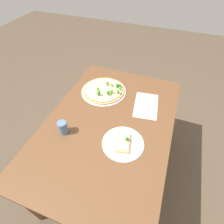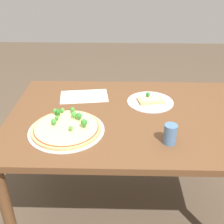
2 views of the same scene
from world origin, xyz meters
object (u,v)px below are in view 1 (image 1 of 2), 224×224
Objects in this scene: dining_table at (109,130)px; pizza_tray_whole at (104,90)px; pizza_tray_slice at (123,143)px; drinking_cup at (63,128)px.

pizza_tray_whole reaches higher than dining_table.
dining_table is 4.80× the size of pizza_tray_slice.
drinking_cup is (-0.19, 0.27, 0.14)m from dining_table.
dining_table is 0.23m from pizza_tray_slice.
pizza_tray_whole reaches higher than pizza_tray_slice.
pizza_tray_whole is 0.57m from pizza_tray_slice.
drinking_cup is at bearing 169.18° from pizza_tray_whole.
pizza_tray_slice is at bearing -145.06° from pizza_tray_whole.
pizza_tray_slice is at bearing -82.92° from drinking_cup.
pizza_tray_whole is 1.39× the size of pizza_tray_slice.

